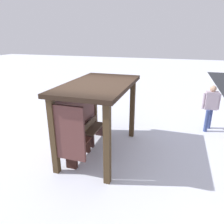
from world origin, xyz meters
TOP-DOWN VIEW (x-y plane):
  - ground_plane at (0.00, 0.00)m, footprint 60.00×60.00m
  - bus_shelter at (-0.10, 0.20)m, footprint 3.18×1.83m
  - bench_left_inside at (-0.64, 0.45)m, footprint 1.12×0.37m
  - bench_center_inside at (0.64, 0.45)m, footprint 1.12×0.34m
  - person_walking at (2.83, -3.47)m, footprint 0.52×0.64m

SIDE VIEW (x-z plane):
  - ground_plane at x=0.00m, z-range 0.00..0.00m
  - bench_left_inside at x=-0.64m, z-range -0.03..0.74m
  - bench_center_inside at x=0.64m, z-range -0.02..0.75m
  - person_walking at x=2.83m, z-range 0.16..1.95m
  - bus_shelter at x=-0.10m, z-range 0.57..2.81m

